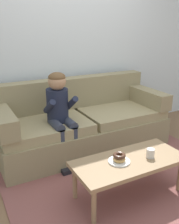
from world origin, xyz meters
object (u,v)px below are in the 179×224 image
couch (82,124)px  mug (150,153)px  person_child (60,109)px  coffee_table (129,163)px  toy_controller (154,165)px  donut (119,159)px

couch → mug: (0.15, -1.21, 0.11)m
person_child → coffee_table: bearing=-71.1°
mug → toy_controller: bearing=40.7°
person_child → mug: 1.16m
couch → toy_controller: couch is taller
mug → toy_controller: size_ratio=0.40×
couch → toy_controller: bearing=-59.1°
couch → donut: (-0.17, -1.15, 0.09)m
coffee_table → mug: bearing=-15.3°
couch → toy_controller: (0.53, -0.88, -0.31)m
coffee_table → donut: donut is taller
person_child → donut: bearing=-77.3°
donut → person_child: bearing=102.7°
coffee_table → person_child: person_child is taller
person_child → mug: person_child is taller
person_child → toy_controller: (0.91, -0.68, -0.65)m
person_child → mug: (0.53, -1.01, -0.23)m
toy_controller → person_child: bearing=130.0°
donut → mug: 0.32m
person_child → couch: bearing=28.1°
coffee_table → donut: size_ratio=9.25×
coffee_table → person_child: bearing=108.9°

